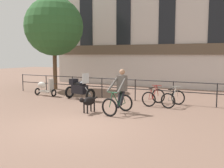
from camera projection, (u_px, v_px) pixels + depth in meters
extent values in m
plane|color=#7A5B4C|center=(74.00, 126.00, 8.31)|extent=(60.00, 60.00, 0.00)
cylinder|color=#232326|center=(23.00, 83.00, 16.24)|extent=(0.05, 0.05, 1.05)
cylinder|color=#232326|center=(46.00, 84.00, 15.39)|extent=(0.05, 0.05, 1.05)
cylinder|color=#232326|center=(73.00, 86.00, 14.55)|extent=(0.05, 0.05, 1.05)
cylinder|color=#232326|center=(102.00, 88.00, 13.70)|extent=(0.05, 0.05, 1.05)
cylinder|color=#232326|center=(135.00, 90.00, 12.86)|extent=(0.05, 0.05, 1.05)
cylinder|color=#232326|center=(173.00, 92.00, 12.01)|extent=(0.05, 0.05, 1.05)
cylinder|color=#232326|center=(217.00, 95.00, 11.17)|extent=(0.05, 0.05, 1.05)
cylinder|color=#232326|center=(135.00, 80.00, 12.80)|extent=(15.00, 0.04, 0.04)
cylinder|color=#232326|center=(135.00, 89.00, 12.85)|extent=(15.00, 0.04, 0.04)
cube|color=beige|center=(168.00, 10.00, 17.47)|extent=(18.00, 0.60, 10.48)
cube|color=brown|center=(166.00, 49.00, 17.44)|extent=(17.10, 0.12, 0.70)
cube|color=black|center=(86.00, 8.00, 19.95)|extent=(1.10, 0.06, 5.87)
cube|color=black|center=(124.00, 5.00, 18.53)|extent=(1.10, 0.06, 5.87)
cube|color=black|center=(167.00, 1.00, 17.12)|extent=(1.10, 0.06, 5.87)
torus|color=black|center=(109.00, 107.00, 9.54)|extent=(0.68, 0.16, 0.68)
torus|color=black|center=(125.00, 103.00, 10.45)|extent=(0.68, 0.16, 0.68)
cylinder|color=#194C2D|center=(116.00, 99.00, 9.87)|extent=(0.10, 0.49, 0.60)
cylinder|color=#194C2D|center=(121.00, 99.00, 10.14)|extent=(0.07, 0.23, 0.52)
cylinder|color=#194C2D|center=(117.00, 92.00, 9.92)|extent=(0.12, 0.66, 0.10)
cylinder|color=#194C2D|center=(122.00, 104.00, 10.27)|extent=(0.09, 0.44, 0.08)
cylinder|color=#194C2D|center=(124.00, 98.00, 10.32)|extent=(0.06, 0.27, 0.47)
cylinder|color=#194C2D|center=(111.00, 100.00, 9.60)|extent=(0.06, 0.23, 0.54)
cylinder|color=#194C2D|center=(112.00, 92.00, 9.65)|extent=(0.48, 0.09, 0.03)
cube|color=black|center=(122.00, 92.00, 10.19)|extent=(0.15, 0.25, 0.05)
cube|color=#56514C|center=(122.00, 83.00, 10.16)|extent=(0.39, 0.26, 0.60)
sphere|color=#A87A5B|center=(122.00, 72.00, 10.11)|extent=(0.22, 0.22, 0.22)
cylinder|color=#56514C|center=(113.00, 84.00, 10.01)|extent=(0.23, 0.71, 0.60)
cylinder|color=#56514C|center=(122.00, 85.00, 9.77)|extent=(0.11, 0.72, 0.60)
cylinder|color=black|center=(119.00, 99.00, 10.19)|extent=(0.12, 0.31, 0.69)
cylinder|color=black|center=(122.00, 98.00, 10.10)|extent=(0.18, 0.32, 0.58)
ellipsoid|color=black|center=(89.00, 101.00, 10.19)|extent=(0.41, 0.65, 0.34)
cylinder|color=black|center=(85.00, 101.00, 10.00)|extent=(0.22, 0.22, 0.19)
sphere|color=black|center=(82.00, 100.00, 9.87)|extent=(0.19, 0.19, 0.19)
cone|color=black|center=(80.00, 101.00, 9.81)|extent=(0.12, 0.13, 0.10)
cylinder|color=black|center=(95.00, 98.00, 10.45)|extent=(0.10, 0.21, 0.12)
cylinder|color=black|center=(84.00, 108.00, 10.13)|extent=(0.06, 0.06, 0.39)
cylinder|color=black|center=(87.00, 109.00, 10.01)|extent=(0.06, 0.06, 0.39)
cylinder|color=black|center=(91.00, 107.00, 10.42)|extent=(0.06, 0.06, 0.39)
cylinder|color=black|center=(94.00, 107.00, 10.30)|extent=(0.06, 0.06, 0.39)
torus|color=black|center=(90.00, 95.00, 12.65)|extent=(0.25, 0.63, 0.62)
torus|color=black|center=(70.00, 92.00, 13.60)|extent=(0.25, 0.63, 0.62)
cube|color=black|center=(80.00, 89.00, 13.10)|extent=(0.90, 0.57, 0.44)
ellipsoid|color=black|center=(82.00, 83.00, 12.95)|extent=(0.54, 0.42, 0.24)
cube|color=black|center=(78.00, 84.00, 13.14)|extent=(0.61, 0.42, 0.10)
cylinder|color=#B2B2B7|center=(88.00, 91.00, 12.75)|extent=(0.42, 0.15, 0.41)
cube|color=silver|center=(86.00, 78.00, 12.76)|extent=(0.13, 0.44, 0.50)
cube|color=black|center=(74.00, 81.00, 13.34)|extent=(0.39, 0.42, 0.28)
torus|color=black|center=(158.00, 96.00, 12.22)|extent=(0.66, 0.13, 0.66)
torus|color=black|center=(149.00, 99.00, 11.35)|extent=(0.66, 0.13, 0.66)
cylinder|color=maroon|center=(155.00, 92.00, 11.86)|extent=(0.08, 0.47, 0.58)
cylinder|color=maroon|center=(152.00, 94.00, 11.60)|extent=(0.05, 0.22, 0.51)
cylinder|color=maroon|center=(154.00, 87.00, 11.75)|extent=(0.10, 0.63, 0.10)
cylinder|color=maroon|center=(151.00, 99.00, 11.52)|extent=(0.07, 0.42, 0.07)
cylinder|color=maroon|center=(150.00, 94.00, 11.42)|extent=(0.05, 0.25, 0.46)
cylinder|color=maroon|center=(158.00, 91.00, 12.12)|extent=(0.05, 0.21, 0.52)
cylinder|color=maroon|center=(157.00, 86.00, 12.01)|extent=(0.48, 0.08, 0.03)
cube|color=black|center=(151.00, 88.00, 11.49)|extent=(0.14, 0.25, 0.05)
torus|color=black|center=(178.00, 97.00, 11.81)|extent=(0.66, 0.17, 0.66)
torus|color=black|center=(168.00, 101.00, 10.97)|extent=(0.66, 0.17, 0.66)
cylinder|color=#9E998E|center=(174.00, 93.00, 11.45)|extent=(0.11, 0.46, 0.58)
cylinder|color=#9E998E|center=(171.00, 95.00, 11.21)|extent=(0.07, 0.22, 0.51)
cylinder|color=#9E998E|center=(174.00, 88.00, 11.35)|extent=(0.14, 0.63, 0.10)
cylinder|color=#9E998E|center=(170.00, 101.00, 11.14)|extent=(0.10, 0.42, 0.07)
cylinder|color=#9E998E|center=(169.00, 95.00, 11.04)|extent=(0.06, 0.25, 0.46)
cylinder|color=#9E998E|center=(177.00, 92.00, 11.70)|extent=(0.06, 0.21, 0.52)
cylinder|color=#9E998E|center=(177.00, 87.00, 11.60)|extent=(0.48, 0.11, 0.03)
cube|color=black|center=(171.00, 89.00, 11.10)|extent=(0.16, 0.26, 0.05)
torus|color=black|center=(54.00, 93.00, 14.08)|extent=(0.09, 0.40, 0.40)
torus|color=black|center=(37.00, 91.00, 14.66)|extent=(0.09, 0.40, 0.40)
cube|color=beige|center=(45.00, 91.00, 14.37)|extent=(0.68, 0.30, 0.08)
cube|color=beige|center=(51.00, 85.00, 14.13)|extent=(0.11, 0.32, 0.72)
ellipsoid|color=beige|center=(42.00, 85.00, 14.46)|extent=(0.53, 0.32, 0.36)
cylinder|color=brown|center=(55.00, 66.00, 16.94)|extent=(0.26, 0.26, 3.01)
sphere|color=#2D5B2D|center=(54.00, 26.00, 16.65)|extent=(3.72, 3.72, 3.72)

